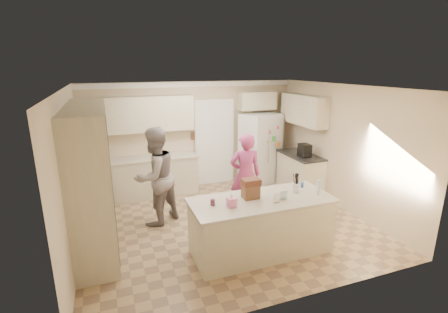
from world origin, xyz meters
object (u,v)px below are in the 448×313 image
object	(u,v)px
island_base	(261,227)
teen_boy	(155,177)
utensil_crock	(296,188)
dollhouse_body	(251,191)
coffee_maker	(305,150)
tissue_box	(232,202)
teen_girl	(245,175)
refrigerator	(260,149)

from	to	relation	value
island_base	teen_boy	size ratio (longest dim) A/B	1.17
utensil_crock	dollhouse_body	world-z (taller)	dollhouse_body
coffee_maker	tissue_box	size ratio (longest dim) A/B	2.14
dollhouse_body	teen_girl	bearing A→B (deg)	69.55
refrigerator	tissue_box	bearing A→B (deg)	-141.17
coffee_maker	teen_girl	xyz separation A→B (m)	(-1.73, -0.54, -0.22)
teen_boy	teen_girl	distance (m)	1.76
teen_girl	refrigerator	bearing A→B (deg)	-112.46
utensil_crock	tissue_box	world-z (taller)	utensil_crock
refrigerator	teen_girl	distance (m)	1.99
tissue_box	utensil_crock	bearing A→B (deg)	7.13
island_base	refrigerator	bearing A→B (deg)	64.07
dollhouse_body	island_base	bearing A→B (deg)	-33.69
refrigerator	coffee_maker	distance (m)	1.25
utensil_crock	dollhouse_body	size ratio (longest dim) A/B	0.58
teen_boy	teen_girl	size ratio (longest dim) A/B	1.11
utensil_crock	teen_girl	bearing A→B (deg)	104.19
refrigerator	teen_boy	distance (m)	3.18
coffee_maker	tissue_box	bearing A→B (deg)	-142.43
coffee_maker	teen_boy	world-z (taller)	teen_boy
dollhouse_body	teen_girl	xyz separation A→B (m)	(0.47, 1.26, -0.19)
coffee_maker	dollhouse_body	bearing A→B (deg)	-140.71
coffee_maker	utensil_crock	bearing A→B (deg)	-127.12
utensil_crock	island_base	bearing A→B (deg)	-175.60
coffee_maker	teen_boy	distance (m)	3.48
utensil_crock	coffee_maker	bearing A→B (deg)	52.88
coffee_maker	utensil_crock	xyz separation A→B (m)	(-1.40, -1.85, -0.07)
teen_boy	teen_girl	xyz separation A→B (m)	(1.74, -0.26, -0.09)
tissue_box	dollhouse_body	distance (m)	0.45
utensil_crock	dollhouse_body	bearing A→B (deg)	176.42
island_base	dollhouse_body	xyz separation A→B (m)	(-0.15, 0.10, 0.60)
dollhouse_body	tissue_box	bearing A→B (deg)	-153.43
utensil_crock	dollhouse_body	xyz separation A→B (m)	(-0.80, 0.05, 0.04)
island_base	teen_boy	distance (m)	2.21
dollhouse_body	utensil_crock	bearing A→B (deg)	-3.58
tissue_box	dollhouse_body	xyz separation A→B (m)	(0.40, 0.20, 0.04)
utensil_crock	tissue_box	distance (m)	1.21
island_base	tissue_box	xyz separation A→B (m)	(-0.55, -0.10, 0.56)
refrigerator	dollhouse_body	bearing A→B (deg)	-137.24
island_base	tissue_box	bearing A→B (deg)	-169.70
teen_boy	island_base	bearing A→B (deg)	98.44
island_base	dollhouse_body	distance (m)	0.62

